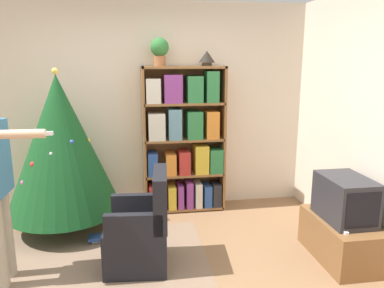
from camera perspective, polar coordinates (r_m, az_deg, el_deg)
The scene contains 12 objects.
ground_plane at distance 3.46m, azimuth -6.18°, elevation -20.70°, with size 14.00×14.00×0.00m, color #846042.
wall_back at distance 4.82m, azimuth -7.71°, elevation 5.47°, with size 8.00×0.10×2.60m.
area_rug at distance 3.76m, azimuth -17.40°, elevation -18.15°, with size 2.48×1.82×0.01m.
bookshelf at distance 4.68m, azimuth -1.16°, elevation 0.55°, with size 1.01×0.32×1.83m.
tv_stand at distance 4.01m, azimuth 21.77°, elevation -13.27°, with size 0.48×0.85×0.41m.
television at distance 3.85m, azimuth 22.30°, elevation -7.73°, with size 0.39×0.58×0.42m.
game_remote at distance 3.65m, azimuth 22.10°, elevation -12.19°, with size 0.04×0.12×0.02m.
christmas_tree at distance 4.37m, azimuth -19.36°, elevation -0.12°, with size 1.26×1.26×1.82m.
armchair at distance 3.60m, azimuth -7.78°, elevation -13.36°, with size 0.62×0.61×0.92m.
potted_plant at distance 4.56m, azimuth -4.96°, elevation 14.14°, with size 0.22×0.22×0.33m.
table_lamp at distance 4.63m, azimuth 2.27°, elevation 13.06°, with size 0.20×0.20×0.18m.
book_pile_near_tree at distance 4.24m, azimuth -14.09°, elevation -13.75°, with size 0.22×0.17×0.07m.
Camera 1 is at (-0.10, -2.88, 1.90)m, focal length 35.00 mm.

